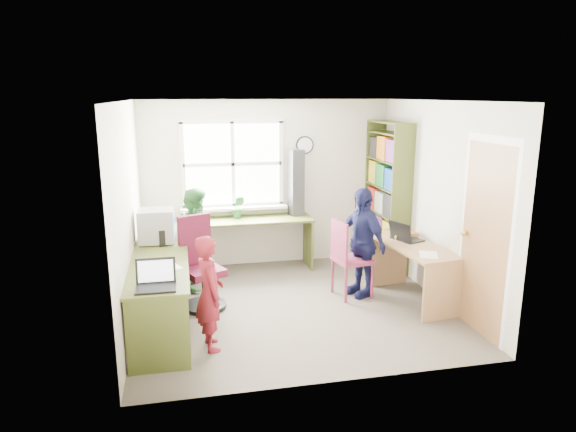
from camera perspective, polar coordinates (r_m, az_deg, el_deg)
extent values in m
cube|color=#4C453C|center=(6.23, 0.48, -10.05)|extent=(3.60, 3.40, 0.02)
cube|color=white|center=(5.72, 0.53, 12.79)|extent=(3.60, 3.40, 0.02)
cube|color=beige|center=(7.51, -2.31, 3.64)|extent=(3.60, 0.02, 2.40)
cube|color=beige|center=(4.26, 5.47, -4.02)|extent=(3.60, 0.02, 2.40)
cube|color=beige|center=(5.76, -17.38, 0.03)|extent=(0.02, 3.40, 2.40)
cube|color=beige|center=(6.49, 16.33, 1.55)|extent=(0.02, 3.40, 2.40)
cube|color=white|center=(7.37, -6.15, 5.76)|extent=(1.40, 0.01, 1.20)
cube|color=white|center=(7.37, -6.15, 5.75)|extent=(1.48, 0.04, 1.28)
cube|color=#9A6D42|center=(5.64, 20.96, -2.62)|extent=(0.02, 0.82, 2.00)
sphere|color=gold|center=(5.89, 18.95, -1.80)|extent=(0.07, 0.07, 0.07)
cylinder|color=black|center=(7.51, 1.87, 7.89)|extent=(0.26, 0.03, 0.26)
cylinder|color=white|center=(7.50, 1.90, 7.88)|extent=(0.22, 0.01, 0.22)
cube|color=#4B5522|center=(5.95, -14.01, -3.97)|extent=(0.60, 2.70, 0.03)
cube|color=#4B5522|center=(7.28, -3.83, -0.42)|extent=(1.65, 0.56, 0.03)
cube|color=#4B5522|center=(6.07, -13.81, -7.35)|extent=(0.56, 0.03, 0.72)
cube|color=#4B5522|center=(4.86, -14.23, -12.81)|extent=(0.56, 0.03, 0.72)
cube|color=#4B5522|center=(7.32, -13.53, -3.74)|extent=(0.56, 0.03, 0.72)
cube|color=#4B5522|center=(7.53, 2.26, -2.89)|extent=(0.03, 0.52, 0.72)
cube|color=#4B5522|center=(5.19, -14.09, -11.02)|extent=(0.54, 0.45, 0.72)
cube|color=tan|center=(6.34, 14.00, -3.39)|extent=(0.71, 1.27, 0.03)
cube|color=tan|center=(6.00, 16.87, -8.06)|extent=(0.52, 0.09, 0.67)
cube|color=tan|center=(6.92, 11.20, -4.86)|extent=(0.52, 0.09, 0.67)
cube|color=#4B5522|center=(7.04, 12.52, 1.44)|extent=(0.30, 0.02, 2.10)
cube|color=#4B5522|center=(7.94, 9.57, 2.91)|extent=(0.30, 0.02, 2.10)
cube|color=#4B5522|center=(7.36, 11.32, 10.17)|extent=(0.30, 1.00, 0.02)
cube|color=#4B5522|center=(7.74, 10.63, -4.99)|extent=(0.30, 1.00, 0.02)
cube|color=#4B5522|center=(7.63, 10.75, -2.43)|extent=(0.30, 1.00, 0.02)
cube|color=#4B5522|center=(7.54, 10.87, 0.35)|extent=(0.30, 1.00, 0.02)
cube|color=#4B5522|center=(7.47, 11.00, 3.20)|extent=(0.30, 1.00, 0.02)
cube|color=#4B5522|center=(7.41, 11.13, 6.09)|extent=(0.30, 1.00, 0.02)
cube|color=#4B5522|center=(7.37, 11.26, 9.02)|extent=(0.30, 1.00, 0.02)
cube|color=#A82618|center=(7.43, 11.56, -4.62)|extent=(0.25, 0.28, 0.27)
cube|color=navy|center=(7.71, 10.63, -3.86)|extent=(0.25, 0.30, 0.29)
cube|color=#1C7836|center=(7.97, 9.81, -3.18)|extent=(0.25, 0.26, 0.30)
cube|color=gold|center=(7.33, 11.70, -1.82)|extent=(0.25, 0.28, 0.30)
cube|color=#713078|center=(7.61, 10.75, -1.14)|extent=(0.25, 0.30, 0.32)
cube|color=orange|center=(7.88, 9.91, -0.73)|extent=(0.25, 0.26, 0.29)
cube|color=#242424|center=(7.23, 11.84, 1.16)|extent=(0.25, 0.28, 0.32)
cube|color=beige|center=(7.53, 10.87, 1.53)|extent=(0.25, 0.30, 0.29)
cube|color=#A82618|center=(7.80, 10.03, 2.04)|extent=(0.25, 0.26, 0.30)
cube|color=navy|center=(7.17, 11.98, 3.99)|extent=(0.25, 0.28, 0.29)
cube|color=#1C7836|center=(7.46, 11.00, 4.46)|extent=(0.25, 0.30, 0.30)
cube|color=gold|center=(7.73, 10.14, 4.87)|extent=(0.25, 0.26, 0.32)
cube|color=#713078|center=(7.12, 12.13, 7.08)|extent=(0.25, 0.28, 0.30)
cube|color=orange|center=(7.41, 11.13, 7.43)|extent=(0.25, 0.30, 0.32)
cube|color=#242424|center=(7.69, 10.25, 7.54)|extent=(0.25, 0.26, 0.29)
cylinder|color=black|center=(6.25, -9.23, -9.80)|extent=(0.67, 0.67, 0.05)
cylinder|color=black|center=(6.17, -9.31, -8.02)|extent=(0.07, 0.07, 0.38)
cube|color=#4C0E22|center=(6.10, -9.38, -6.12)|extent=(0.55, 0.55, 0.08)
cube|color=#4C0E22|center=(6.16, -10.34, -2.59)|extent=(0.39, 0.23, 0.60)
cylinder|color=#802A46|center=(6.28, 6.46, -7.62)|extent=(0.04, 0.04, 0.45)
cylinder|color=#802A46|center=(6.45, 9.33, -7.13)|extent=(0.04, 0.04, 0.45)
cylinder|color=#802A46|center=(6.58, 4.96, -6.58)|extent=(0.04, 0.04, 0.45)
cylinder|color=#802A46|center=(6.75, 7.74, -6.15)|extent=(0.04, 0.04, 0.45)
cube|color=#802A46|center=(6.43, 7.18, -4.88)|extent=(0.49, 0.49, 0.04)
cube|color=#802A46|center=(6.27, 5.71, -2.81)|extent=(0.10, 0.40, 0.51)
cube|color=#99989C|center=(6.30, -14.34, -2.78)|extent=(0.30, 0.24, 0.02)
cube|color=#99989C|center=(6.25, -14.44, -1.03)|extent=(0.41, 0.37, 0.39)
cube|color=#3F72F2|center=(6.24, -12.55, -0.94)|extent=(0.01, 0.32, 0.28)
cube|color=black|center=(4.84, -14.48, -7.76)|extent=(0.36, 0.27, 0.02)
cube|color=black|center=(4.92, -14.48, -5.90)|extent=(0.36, 0.07, 0.24)
cube|color=white|center=(4.92, -14.49, -5.93)|extent=(0.32, 0.05, 0.19)
cube|color=black|center=(6.58, 13.12, -2.51)|extent=(0.37, 0.43, 0.02)
cube|color=black|center=(6.46, 12.34, -1.69)|extent=(0.19, 0.35, 0.23)
cube|color=#3F72F2|center=(6.47, 12.40, -1.68)|extent=(0.15, 0.31, 0.19)
cube|color=black|center=(6.14, -13.77, -2.36)|extent=(0.12, 0.12, 0.19)
cube|color=black|center=(6.60, -13.47, -1.23)|extent=(0.11, 0.11, 0.19)
cube|color=black|center=(7.39, 0.92, 3.71)|extent=(0.22, 0.21, 0.95)
cube|color=red|center=(6.74, 12.43, -1.90)|extent=(0.36, 0.36, 0.07)
cube|color=white|center=(5.42, -13.28, -5.46)|extent=(0.33, 0.38, 0.00)
cube|color=white|center=(6.04, 15.34, -4.17)|extent=(0.30, 0.34, 0.00)
imported|color=#2A6A36|center=(7.29, -5.54, 0.98)|extent=(0.21, 0.19, 0.32)
imported|color=maroon|center=(5.12, -8.71, -8.43)|extent=(0.33, 0.46, 1.16)
imported|color=#2B6B2B|center=(6.74, -10.01, -2.43)|extent=(0.62, 0.73, 1.31)
imported|color=#141740|center=(6.43, 8.18, -2.88)|extent=(0.59, 0.87, 1.37)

